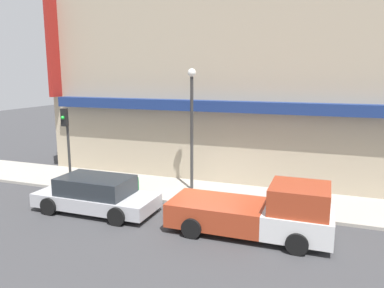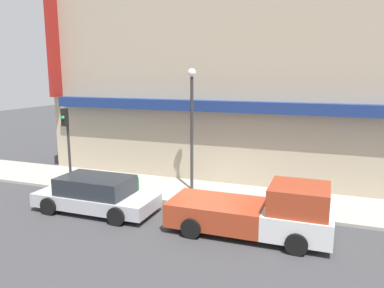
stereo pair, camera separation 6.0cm
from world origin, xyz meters
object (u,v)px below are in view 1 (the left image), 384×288
fire_hydrant (137,184)px  street_lamp (192,115)px  parked_car (96,194)px  pickup_truck (260,212)px  traffic_light (67,133)px

fire_hydrant → street_lamp: street_lamp is taller
parked_car → fire_hydrant: parked_car is taller
fire_hydrant → pickup_truck: bearing=-22.6°
pickup_truck → parked_car: 6.39m
pickup_truck → traffic_light: bearing=166.1°
pickup_truck → street_lamp: bearing=135.0°
pickup_truck → parked_car: size_ratio=1.12×
pickup_truck → parked_car: pickup_truck is taller
parked_car → traffic_light: size_ratio=1.31×
street_lamp → traffic_light: street_lamp is taller
pickup_truck → fire_hydrant: 6.47m
pickup_truck → traffic_light: traffic_light is taller
pickup_truck → fire_hydrant: (-5.97, 2.48, -0.34)m
parked_car → traffic_light: traffic_light is taller
parked_car → fire_hydrant: 2.53m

